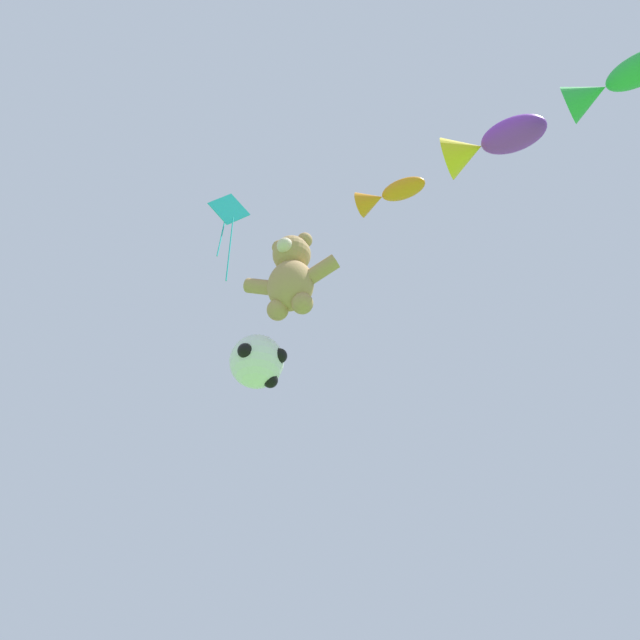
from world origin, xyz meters
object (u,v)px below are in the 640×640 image
at_px(teddy_bear_kite, 291,275).
at_px(fish_kite_tangerine, 387,195).
at_px(fish_kite_violet, 489,144).
at_px(fish_kite_emerald, 614,83).
at_px(diamond_kite, 229,216).
at_px(soccer_ball_kite, 257,361).

bearing_deg(teddy_bear_kite, fish_kite_tangerine, 31.17).
distance_m(fish_kite_tangerine, fish_kite_violet, 2.40).
height_order(teddy_bear_kite, fish_kite_tangerine, fish_kite_tangerine).
height_order(fish_kite_emerald, diamond_kite, diamond_kite).
bearing_deg(diamond_kite, fish_kite_emerald, -4.65).
relative_size(soccer_ball_kite, diamond_kite, 0.38).
xyz_separation_m(teddy_bear_kite, soccer_ball_kite, (-0.70, 0.17, -1.75)).
xyz_separation_m(fish_kite_tangerine, fish_kite_emerald, (4.85, -1.12, -0.12)).
bearing_deg(teddy_bear_kite, fish_kite_emerald, -0.41).
relative_size(teddy_bear_kite, fish_kite_tangerine, 1.28).
xyz_separation_m(teddy_bear_kite, fish_kite_violet, (4.14, 0.73, 2.95)).
distance_m(fish_kite_emerald, diamond_kite, 8.65).
bearing_deg(fish_kite_tangerine, fish_kite_emerald, -13.02).
relative_size(fish_kite_tangerine, diamond_kite, 0.55).
distance_m(teddy_bear_kite, diamond_kite, 3.79).
xyz_separation_m(teddy_bear_kite, fish_kite_emerald, (6.62, -0.05, 2.61)).
xyz_separation_m(fish_kite_tangerine, diamond_kite, (-3.76, -0.42, 0.44)).
distance_m(teddy_bear_kite, fish_kite_tangerine, 3.42).
bearing_deg(fish_kite_violet, diamond_kite, -179.33).
distance_m(teddy_bear_kite, fish_kite_emerald, 7.11).
bearing_deg(diamond_kite, teddy_bear_kite, -18.19).
relative_size(fish_kite_tangerine, fish_kite_emerald, 0.73).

